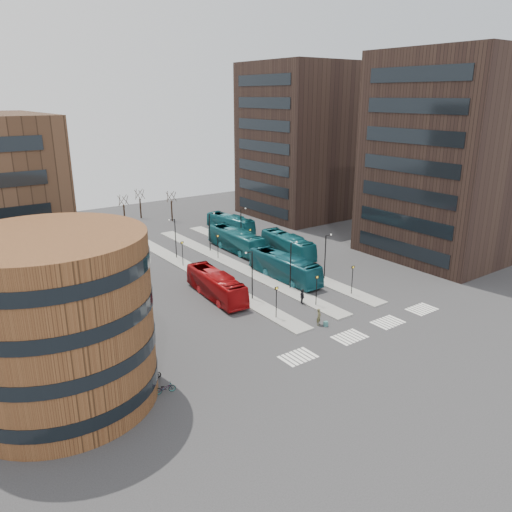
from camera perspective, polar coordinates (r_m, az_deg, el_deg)
ground at (r=51.54m, az=14.68°, el=-10.29°), size 160.00×160.00×0.00m
island_left at (r=70.42m, az=-6.51°, el=-1.94°), size 2.50×45.00×0.15m
island_mid at (r=73.35m, az=-2.44°, el=-1.02°), size 2.50×45.00×0.15m
island_right at (r=76.64m, az=1.30°, el=-0.17°), size 2.50×45.00×0.15m
suitcase at (r=54.93m, az=7.97°, el=-7.69°), size 0.52×0.47×0.54m
red_bus at (r=61.55m, az=-4.59°, el=-3.31°), size 3.64×11.86×3.25m
teal_bus_a at (r=67.48m, az=3.27°, el=-1.25°), size 3.00×12.50×3.48m
teal_bus_b at (r=79.74m, az=-2.33°, el=1.82°), size 3.29×12.83×3.55m
teal_bus_c at (r=77.71m, az=3.64°, el=1.28°), size 4.09×12.14×3.32m
teal_bus_d at (r=91.36m, az=-2.94°, el=3.75°), size 3.83×11.31×3.09m
traveller at (r=54.86m, az=7.21°, el=-6.91°), size 0.82×0.70×1.89m
commuter_a at (r=61.20m, az=-3.16°, el=-4.20°), size 0.97×0.85×1.67m
commuter_b at (r=59.99m, az=5.31°, el=-4.63°), size 0.79×1.18×1.86m
commuter_c at (r=65.00m, az=6.20°, el=-2.91°), size 0.86×1.22×1.72m
bicycle_near at (r=43.86m, az=-10.35°, el=-14.62°), size 1.88×0.96×0.94m
bicycle_mid at (r=45.94m, az=-11.85°, el=-13.06°), size 1.72×1.01×1.00m
bicycle_far at (r=46.59m, az=-12.24°, el=-12.72°), size 1.67×0.78×0.84m
crosswalk_stripes at (r=55.01m, az=12.65°, el=-8.24°), size 22.35×2.40×0.01m
round_building at (r=42.34m, az=-21.92°, el=-6.94°), size 15.16×15.16×14.00m
tower_near at (r=81.56m, az=21.48°, el=10.47°), size 20.12×20.00×30.00m
tower_far at (r=103.91m, az=5.34°, el=12.95°), size 20.12×20.00×30.00m
sign_poles at (r=66.95m, az=0.56°, el=-0.77°), size 12.45×22.12×3.65m
lamp_posts at (r=71.04m, az=-1.16°, el=1.33°), size 14.04×20.24×6.12m
bare_trees at (r=100.84m, az=-12.51°, el=5.39°), size 10.97×8.14×5.90m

